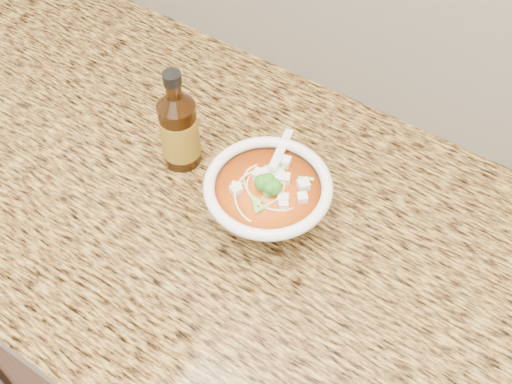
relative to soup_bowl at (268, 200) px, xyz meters
The scene contains 3 objects.
counter_slab 0.13m from the soup_bowl, ahead, with size 4.00×0.68×0.04m, color olive.
soup_bowl is the anchor object (origin of this frame).
hot_sauce_bottle 0.18m from the soup_bowl, behind, with size 0.08×0.08×0.18m.
Camera 1 is at (0.18, 1.23, 1.67)m, focal length 45.00 mm.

